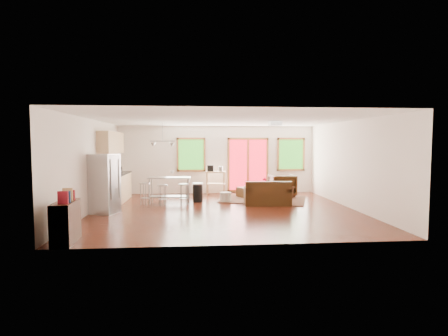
{
  "coord_description": "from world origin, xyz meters",
  "views": [
    {
      "loc": [
        -0.86,
        -9.95,
        1.92
      ],
      "look_at": [
        0.0,
        0.3,
        1.2
      ],
      "focal_mm": 28.0,
      "sensor_mm": 36.0,
      "label": 1
    }
  ],
  "objects": [
    {
      "name": "bar_stool_a",
      "position": [
        -2.43,
        1.02,
        0.53
      ],
      "size": [
        0.44,
        0.44,
        0.71
      ],
      "rotation": [
        0.0,
        0.0,
        -0.4
      ],
      "color": "#B7BABC",
      "rests_on": "floor"
    },
    {
      "name": "armchair",
      "position": [
        2.29,
        2.39,
        0.45
      ],
      "size": [
        0.88,
        0.83,
        0.89
      ],
      "primitive_type": "imported",
      "rotation": [
        0.0,
        0.0,
        3.16
      ],
      "color": "black",
      "rests_on": "floor"
    },
    {
      "name": "front_wall",
      "position": [
        0.0,
        -3.51,
        1.3
      ],
      "size": [
        7.5,
        0.02,
        2.6
      ],
      "primitive_type": "cube",
      "color": "white",
      "rests_on": "ground"
    },
    {
      "name": "french_doors",
      "position": [
        1.2,
        3.46,
        1.1
      ],
      "size": [
        1.6,
        0.05,
        2.1
      ],
      "color": "red",
      "rests_on": "back_wall"
    },
    {
      "name": "back_wall",
      "position": [
        0.0,
        3.51,
        1.3
      ],
      "size": [
        7.5,
        0.02,
        2.6
      ],
      "primitive_type": "cube",
      "color": "white",
      "rests_on": "ground"
    },
    {
      "name": "island",
      "position": [
        -1.68,
        1.31,
        0.58
      ],
      "size": [
        1.36,
        0.61,
        0.85
      ],
      "rotation": [
        0.0,
        0.0,
        -0.06
      ],
      "color": "#B7BABC",
      "rests_on": "floor"
    },
    {
      "name": "window_left",
      "position": [
        -1.0,
        3.46,
        1.5
      ],
      "size": [
        1.1,
        0.05,
        1.3
      ],
      "color": "#225B16",
      "rests_on": "back_wall"
    },
    {
      "name": "kitchen_cart",
      "position": [
        -0.11,
        2.99,
        0.76
      ],
      "size": [
        0.79,
        0.57,
        1.12
      ],
      "rotation": [
        0.0,
        0.0,
        -0.15
      ],
      "color": "tan",
      "rests_on": "floor"
    },
    {
      "name": "book",
      "position": [
        2.24,
        1.78,
        0.54
      ],
      "size": [
        0.21,
        0.08,
        0.28
      ],
      "primitive_type": "imported",
      "rotation": [
        0.0,
        0.0,
        0.27
      ],
      "color": "maroon",
      "rests_on": "coffee_table"
    },
    {
      "name": "floor",
      "position": [
        0.0,
        0.0,
        -0.01
      ],
      "size": [
        7.5,
        7.0,
        0.02
      ],
      "primitive_type": "cube",
      "color": "#37130A",
      "rests_on": "ground"
    },
    {
      "name": "ottoman",
      "position": [
        0.97,
        2.3,
        0.18
      ],
      "size": [
        0.72,
        0.72,
        0.36
      ],
      "primitive_type": "cube",
      "rotation": [
        0.0,
        0.0,
        0.41
      ],
      "color": "black",
      "rests_on": "floor"
    },
    {
      "name": "bar_stool_c",
      "position": [
        -1.21,
        0.98,
        0.5
      ],
      "size": [
        0.36,
        0.36,
        0.67
      ],
      "rotation": [
        0.0,
        0.0,
        -0.14
      ],
      "color": "#B7BABC",
      "rests_on": "floor"
    },
    {
      "name": "pendant_light",
      "position": [
        -1.9,
        1.5,
        1.9
      ],
      "size": [
        0.8,
        0.18,
        0.79
      ],
      "color": "gray",
      "rests_on": "ceiling"
    },
    {
      "name": "right_wall",
      "position": [
        3.76,
        0.0,
        1.3
      ],
      "size": [
        0.02,
        7.0,
        2.6
      ],
      "primitive_type": "cube",
      "color": "white",
      "rests_on": "ground"
    },
    {
      "name": "bar_stool_b",
      "position": [
        -1.87,
        0.94,
        0.48
      ],
      "size": [
        0.39,
        0.39,
        0.64
      ],
      "rotation": [
        0.0,
        0.0,
        0.36
      ],
      "color": "#B7BABC",
      "rests_on": "floor"
    },
    {
      "name": "window_right",
      "position": [
        2.9,
        3.46,
        1.5
      ],
      "size": [
        1.1,
        0.05,
        1.3
      ],
      "color": "#225B16",
      "rests_on": "back_wall"
    },
    {
      "name": "ceiling_flush",
      "position": [
        1.6,
        0.6,
        2.53
      ],
      "size": [
        0.35,
        0.35,
        0.12
      ],
      "primitive_type": "cube",
      "color": "white",
      "rests_on": "ceiling"
    },
    {
      "name": "ceiling",
      "position": [
        0.0,
        0.0,
        2.61
      ],
      "size": [
        7.5,
        7.0,
        0.02
      ],
      "primitive_type": "cube",
      "color": "white",
      "rests_on": "ground"
    },
    {
      "name": "left_wall",
      "position": [
        -3.76,
        0.0,
        1.3
      ],
      "size": [
        0.02,
        7.0,
        2.6
      ],
      "primitive_type": "cube",
      "color": "white",
      "rests_on": "ground"
    },
    {
      "name": "pouf",
      "position": [
        0.14,
        1.43,
        0.16
      ],
      "size": [
        0.45,
        0.45,
        0.32
      ],
      "primitive_type": "cylinder",
      "rotation": [
        0.0,
        0.0,
        -0.27
      ],
      "color": "beige",
      "rests_on": "floor"
    },
    {
      "name": "vase",
      "position": [
        1.56,
        1.99,
        0.52
      ],
      "size": [
        0.23,
        0.24,
        0.33
      ],
      "rotation": [
        0.0,
        0.0,
        -0.21
      ],
      "color": "silver",
      "rests_on": "coffee_table"
    },
    {
      "name": "refrigerator",
      "position": [
        -3.34,
        -0.16,
        0.82
      ],
      "size": [
        0.83,
        0.82,
        1.64
      ],
      "rotation": [
        0.0,
        0.0,
        -0.33
      ],
      "color": "#B7BABC",
      "rests_on": "floor"
    },
    {
      "name": "trash_can",
      "position": [
        -0.77,
        1.49,
        0.32
      ],
      "size": [
        0.44,
        0.44,
        0.63
      ],
      "rotation": [
        0.0,
        0.0,
        -0.37
      ],
      "color": "black",
      "rests_on": "floor"
    },
    {
      "name": "bookshelf",
      "position": [
        -3.35,
        -3.08,
        0.42
      ],
      "size": [
        0.42,
        0.93,
        1.07
      ],
      "rotation": [
        0.0,
        0.0,
        0.07
      ],
      "color": "#371D11",
      "rests_on": "floor"
    },
    {
      "name": "cabinets",
      "position": [
        -3.49,
        1.7,
        0.93
      ],
      "size": [
        0.64,
        2.24,
        2.3
      ],
      "color": "tan",
      "rests_on": "floor"
    },
    {
      "name": "coffee_table",
      "position": [
        2.02,
        1.95,
        0.37
      ],
      "size": [
        1.21,
        0.94,
        0.43
      ],
      "rotation": [
        0.0,
        0.0,
        0.31
      ],
      "color": "#371D11",
      "rests_on": "floor"
    },
    {
      "name": "loveseat",
      "position": [
        1.41,
        0.8,
        0.3
      ],
      "size": [
        1.48,
        0.91,
        0.76
      ],
      "rotation": [
        0.0,
        0.0,
        -0.07
      ],
      "color": "black",
      "rests_on": "floor"
    },
    {
      "name": "cup",
      "position": [
        -1.6,
        1.47,
        1.02
      ],
      "size": [
        0.16,
        0.14,
        0.13
      ],
      "primitive_type": "imported",
      "rotation": [
        0.0,
        0.0,
        0.35
      ],
      "color": "white",
      "rests_on": "island"
    },
    {
      "name": "rug",
      "position": [
        1.5,
        1.75,
        0.01
      ],
      "size": [
        3.29,
        2.9,
        0.03
      ],
      "primitive_type": "cube",
      "rotation": [
        0.0,
        0.0,
        -0.34
      ],
      "color": "#445130",
      "rests_on": "floor"
    }
  ]
}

